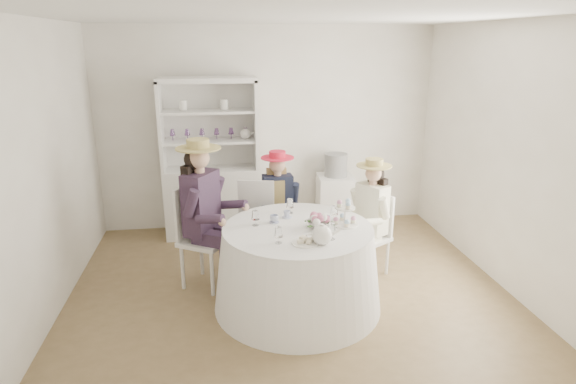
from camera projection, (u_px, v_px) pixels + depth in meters
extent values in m
plane|color=brown|center=(289.00, 290.00, 5.03)|extent=(4.50, 4.50, 0.00)
plane|color=white|center=(290.00, 16.00, 4.22)|extent=(4.50, 4.50, 0.00)
plane|color=silver|center=(268.00, 129.00, 6.51)|extent=(4.50, 0.00, 4.50)
plane|color=silver|center=(341.00, 252.00, 2.74)|extent=(4.50, 0.00, 4.50)
plane|color=silver|center=(42.00, 174.00, 4.31)|extent=(0.00, 4.50, 4.50)
plane|color=silver|center=(506.00, 158.00, 4.94)|extent=(0.00, 4.50, 4.50)
cone|color=white|center=(298.00, 268.00, 4.65)|extent=(1.62, 1.62, 0.80)
cylinder|color=white|center=(298.00, 228.00, 4.53)|extent=(1.42, 1.42, 0.02)
cube|color=silver|center=(213.00, 201.00, 6.39)|extent=(1.30, 0.89, 0.92)
cube|color=silver|center=(209.00, 122.00, 6.27)|extent=(1.14, 0.51, 1.12)
cube|color=silver|center=(207.00, 80.00, 5.91)|extent=(1.30, 0.89, 0.06)
cube|color=silver|center=(161.00, 126.00, 6.00)|extent=(0.21, 0.44, 1.12)
cube|color=silver|center=(256.00, 124.00, 6.16)|extent=(0.21, 0.44, 1.12)
cube|color=silver|center=(210.00, 141.00, 6.14)|extent=(1.21, 0.81, 0.03)
cube|color=silver|center=(208.00, 111.00, 6.03)|extent=(1.21, 0.81, 0.03)
sphere|color=white|center=(245.00, 134.00, 6.18)|extent=(0.14, 0.14, 0.14)
cube|color=silver|center=(335.00, 202.00, 6.65)|extent=(0.50, 0.50, 0.74)
cylinder|color=black|center=(336.00, 165.00, 6.49)|extent=(0.37, 0.37, 0.31)
cube|color=silver|center=(205.00, 241.00, 5.01)|extent=(0.62, 0.62, 0.04)
cylinder|color=silver|center=(212.00, 273.00, 4.87)|extent=(0.04, 0.04, 0.49)
cylinder|color=silver|center=(230.00, 259.00, 5.18)|extent=(0.04, 0.04, 0.49)
cylinder|color=silver|center=(183.00, 267.00, 5.00)|extent=(0.04, 0.04, 0.49)
cylinder|color=silver|center=(201.00, 254.00, 5.31)|extent=(0.04, 0.04, 0.49)
cube|color=silver|center=(187.00, 211.00, 5.00)|extent=(0.25, 0.38, 0.56)
cube|color=black|center=(201.00, 203.00, 4.90)|extent=(0.40, 0.46, 0.65)
cube|color=black|center=(211.00, 238.00, 4.85)|extent=(0.40, 0.32, 0.13)
cylinder|color=black|center=(226.00, 271.00, 4.89)|extent=(0.11, 0.11, 0.51)
cylinder|color=black|center=(192.00, 203.00, 4.65)|extent=(0.22, 0.19, 0.31)
cube|color=black|center=(221.00, 231.00, 5.02)|extent=(0.40, 0.32, 0.13)
cylinder|color=black|center=(235.00, 263.00, 5.07)|extent=(0.11, 0.11, 0.51)
cylinder|color=black|center=(217.00, 190.00, 5.06)|extent=(0.22, 0.19, 0.31)
cylinder|color=#D8A889|center=(199.00, 170.00, 4.79)|extent=(0.10, 0.10, 0.09)
sphere|color=#D8A889|center=(199.00, 158.00, 4.76)|extent=(0.21, 0.21, 0.21)
sphere|color=black|center=(195.00, 159.00, 4.78)|extent=(0.21, 0.21, 0.21)
cube|color=black|center=(193.00, 184.00, 4.87)|extent=(0.22, 0.28, 0.42)
cylinder|color=tan|center=(198.00, 148.00, 4.72)|extent=(0.45, 0.45, 0.01)
cylinder|color=tan|center=(198.00, 144.00, 4.71)|extent=(0.22, 0.22, 0.09)
cube|color=silver|center=(278.00, 227.00, 5.62)|extent=(0.39, 0.39, 0.04)
cylinder|color=silver|center=(268.00, 250.00, 5.51)|extent=(0.03, 0.03, 0.41)
cylinder|color=silver|center=(293.00, 248.00, 5.57)|extent=(0.03, 0.03, 0.41)
cylinder|color=silver|center=(264.00, 240.00, 5.79)|extent=(0.03, 0.03, 0.41)
cylinder|color=silver|center=(288.00, 238.00, 5.85)|extent=(0.03, 0.03, 0.41)
cube|color=silver|center=(275.00, 202.00, 5.70)|extent=(0.36, 0.05, 0.47)
cube|color=#1B2036|center=(278.00, 198.00, 5.53)|extent=(0.35, 0.21, 0.54)
cube|color=tan|center=(278.00, 198.00, 5.53)|extent=(0.14, 0.21, 0.47)
cube|color=#1B2036|center=(273.00, 225.00, 5.47)|extent=(0.14, 0.32, 0.11)
cylinder|color=#1B2036|center=(275.00, 252.00, 5.44)|extent=(0.09, 0.09, 0.43)
cylinder|color=#1B2036|center=(261.00, 195.00, 5.44)|extent=(0.09, 0.17, 0.26)
cube|color=#1B2036|center=(287.00, 224.00, 5.51)|extent=(0.14, 0.32, 0.11)
cylinder|color=#1B2036|center=(289.00, 251.00, 5.47)|extent=(0.09, 0.09, 0.43)
cylinder|color=#1B2036|center=(295.00, 193.00, 5.51)|extent=(0.09, 0.17, 0.26)
cylinder|color=#D8A889|center=(277.00, 174.00, 5.44)|extent=(0.08, 0.08, 0.07)
sphere|color=#D8A889|center=(277.00, 165.00, 5.41)|extent=(0.18, 0.18, 0.18)
sphere|color=tan|center=(277.00, 165.00, 5.46)|extent=(0.18, 0.18, 0.18)
cube|color=tan|center=(276.00, 183.00, 5.55)|extent=(0.23, 0.09, 0.36)
cylinder|color=red|center=(277.00, 158.00, 5.39)|extent=(0.37, 0.37, 0.01)
cylinder|color=red|center=(277.00, 154.00, 5.38)|extent=(0.19, 0.19, 0.07)
cube|color=silver|center=(369.00, 238.00, 5.28)|extent=(0.51, 0.51, 0.04)
cylinder|color=silver|center=(349.00, 256.00, 5.37)|extent=(0.03, 0.03, 0.41)
cylinder|color=silver|center=(369.00, 265.00, 5.15)|extent=(0.03, 0.03, 0.41)
cylinder|color=silver|center=(367.00, 248.00, 5.55)|extent=(0.03, 0.03, 0.41)
cylinder|color=silver|center=(387.00, 257.00, 5.33)|extent=(0.03, 0.03, 0.41)
cube|color=silver|center=(380.00, 214.00, 5.31)|extent=(0.21, 0.32, 0.47)
cube|color=white|center=(372.00, 208.00, 5.19)|extent=(0.33, 0.38, 0.54)
cube|color=white|center=(357.00, 232.00, 5.25)|extent=(0.33, 0.27, 0.11)
cylinder|color=white|center=(347.00, 259.00, 5.26)|extent=(0.09, 0.09, 0.43)
cylinder|color=white|center=(356.00, 199.00, 5.29)|extent=(0.18, 0.16, 0.26)
cube|color=white|center=(368.00, 237.00, 5.13)|extent=(0.33, 0.27, 0.11)
cylinder|color=white|center=(359.00, 264.00, 5.14)|extent=(0.09, 0.09, 0.43)
cylinder|color=white|center=(384.00, 208.00, 5.01)|extent=(0.18, 0.16, 0.26)
cylinder|color=#D8A889|center=(373.00, 183.00, 5.10)|extent=(0.08, 0.08, 0.07)
sphere|color=#D8A889|center=(374.00, 173.00, 5.07)|extent=(0.18, 0.18, 0.18)
sphere|color=black|center=(376.00, 174.00, 5.10)|extent=(0.18, 0.18, 0.18)
cube|color=black|center=(377.00, 193.00, 5.19)|extent=(0.18, 0.23, 0.36)
cylinder|color=tan|center=(374.00, 166.00, 5.05)|extent=(0.37, 0.37, 0.01)
cylinder|color=tan|center=(374.00, 162.00, 5.04)|extent=(0.19, 0.19, 0.07)
cube|color=silver|center=(259.00, 221.00, 5.62)|extent=(0.51, 0.51, 0.04)
cylinder|color=silver|center=(275.00, 236.00, 5.84)|extent=(0.04, 0.04, 0.47)
cylinder|color=silver|center=(248.00, 235.00, 5.87)|extent=(0.04, 0.04, 0.47)
cylinder|color=silver|center=(272.00, 247.00, 5.52)|extent=(0.04, 0.04, 0.47)
cylinder|color=silver|center=(243.00, 246.00, 5.55)|extent=(0.04, 0.04, 0.47)
cube|color=silver|center=(256.00, 203.00, 5.35)|extent=(0.40, 0.12, 0.53)
imported|color=white|center=(274.00, 219.00, 4.63)|extent=(0.09, 0.09, 0.07)
imported|color=white|center=(287.00, 215.00, 4.76)|extent=(0.07, 0.07, 0.06)
imported|color=white|center=(326.00, 220.00, 4.61)|extent=(0.09, 0.09, 0.07)
imported|color=white|center=(319.00, 225.00, 4.51)|extent=(0.28, 0.28, 0.05)
sphere|color=#D46A92|center=(325.00, 219.00, 4.49)|extent=(0.07, 0.07, 0.07)
sphere|color=white|center=(323.00, 217.00, 4.52)|extent=(0.07, 0.07, 0.07)
sphere|color=#D46A92|center=(319.00, 217.00, 4.53)|extent=(0.07, 0.07, 0.07)
sphere|color=white|center=(315.00, 217.00, 4.53)|extent=(0.07, 0.07, 0.07)
sphere|color=#D46A92|center=(313.00, 218.00, 4.50)|extent=(0.07, 0.07, 0.07)
sphere|color=white|center=(312.00, 219.00, 4.47)|extent=(0.07, 0.07, 0.07)
sphere|color=#D46A92|center=(314.00, 221.00, 4.44)|extent=(0.07, 0.07, 0.07)
sphere|color=white|center=(318.00, 221.00, 4.42)|extent=(0.07, 0.07, 0.07)
sphere|color=#D46A92|center=(322.00, 221.00, 4.42)|extent=(0.07, 0.07, 0.07)
sphere|color=white|center=(325.00, 220.00, 4.45)|extent=(0.07, 0.07, 0.07)
sphere|color=white|center=(322.00, 235.00, 4.14)|extent=(0.18, 0.18, 0.18)
cylinder|color=white|center=(334.00, 233.00, 4.15)|extent=(0.11, 0.03, 0.09)
cylinder|color=white|center=(322.00, 225.00, 4.12)|extent=(0.04, 0.04, 0.02)
cylinder|color=white|center=(305.00, 243.00, 4.17)|extent=(0.24, 0.24, 0.01)
cube|color=beige|center=(300.00, 242.00, 4.14)|extent=(0.05, 0.04, 0.03)
cube|color=beige|center=(305.00, 239.00, 4.16)|extent=(0.06, 0.05, 0.03)
cube|color=beige|center=(310.00, 239.00, 4.18)|extent=(0.07, 0.06, 0.03)
cube|color=beige|center=(302.00, 238.00, 4.19)|extent=(0.06, 0.06, 0.03)
cube|color=beige|center=(309.00, 242.00, 4.13)|extent=(0.06, 0.07, 0.03)
cylinder|color=white|center=(344.00, 224.00, 4.59)|extent=(0.26, 0.26, 0.01)
cylinder|color=white|center=(345.00, 216.00, 4.57)|extent=(0.02, 0.02, 0.17)
cylinder|color=white|center=(345.00, 208.00, 4.54)|extent=(0.19, 0.19, 0.01)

